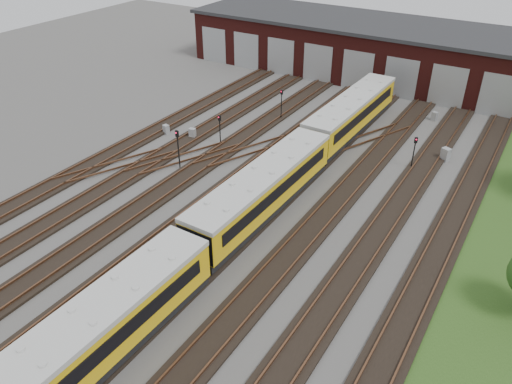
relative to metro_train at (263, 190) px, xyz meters
The scene contains 13 objects.
ground 7.13m from the metro_train, 106.96° to the right, with size 120.00×120.00×0.00m, color #494743.
track_network 6.62m from the metro_train, 109.95° to the right, with size 30.40×70.00×0.33m.
maintenance_shed 33.50m from the metro_train, 93.44° to the left, with size 51.00×12.50×6.35m.
metro_train is the anchor object (origin of this frame).
signal_mast_0 9.49m from the metro_train, 167.98° to the left, with size 0.28×0.27×3.49m.
signal_mast_1 11.79m from the metro_train, 140.30° to the left, with size 0.27×0.25×2.83m.
signal_mast_2 17.05m from the metro_train, 114.88° to the left, with size 0.24×0.23×3.06m.
signal_mast_3 14.18m from the metro_train, 59.94° to the left, with size 0.29×0.28×2.83m.
relay_cabinet_0 14.14m from the metro_train, 148.97° to the left, with size 0.58×0.48×0.96m, color #989A9C.
relay_cabinet_1 16.27m from the metro_train, 155.64° to the left, with size 0.53×0.44×0.89m, color #989A9C.
relay_cabinet_2 3.30m from the metro_train, 154.06° to the right, with size 0.68×0.56×1.13m, color #989A9C.
relay_cabinet_3 24.12m from the metro_train, 75.30° to the left, with size 0.53×0.44×0.88m, color #989A9C.
relay_cabinet_4 17.73m from the metro_train, 58.82° to the left, with size 0.69×0.57×1.15m, color #989A9C.
Camera 1 is at (17.28, -19.12, 20.34)m, focal length 35.00 mm.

